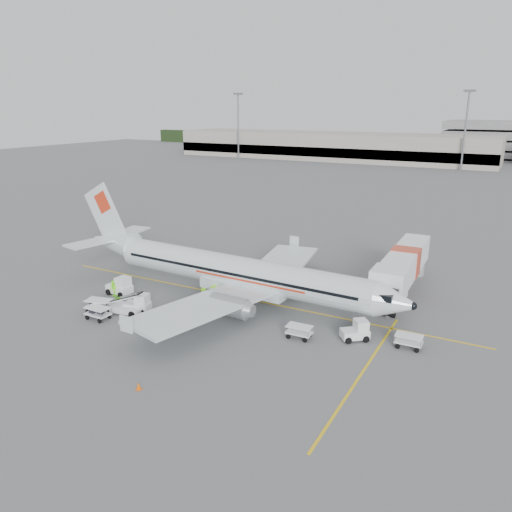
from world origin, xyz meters
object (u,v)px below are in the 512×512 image
(tug_fore, at_px, (355,330))
(jet_bridge, at_px, (404,271))
(tug_aft, at_px, (119,285))
(belt_loader, at_px, (123,299))
(aircraft, at_px, (238,251))
(tug_mid, at_px, (137,303))

(tug_fore, bearing_deg, jet_bridge, 46.90)
(tug_fore, distance_m, tug_aft, 23.53)
(tug_fore, bearing_deg, belt_loader, 154.82)
(tug_fore, height_order, tug_aft, tug_aft)
(jet_bridge, relative_size, tug_aft, 7.15)
(aircraft, relative_size, tug_mid, 15.51)
(tug_aft, bearing_deg, belt_loader, -39.54)
(aircraft, xyz_separation_m, jet_bridge, (13.40, 9.31, -2.58))
(belt_loader, bearing_deg, tug_fore, 6.21)
(tug_mid, height_order, tug_aft, tug_aft)
(aircraft, bearing_deg, belt_loader, -132.25)
(aircraft, height_order, tug_fore, aircraft)
(aircraft, bearing_deg, jet_bridge, 37.37)
(tug_aft, bearing_deg, jet_bridge, 31.78)
(jet_bridge, relative_size, tug_fore, 8.18)
(tug_mid, bearing_deg, jet_bridge, 24.46)
(belt_loader, relative_size, tug_aft, 2.04)
(jet_bridge, height_order, tug_aft, jet_bridge)
(aircraft, height_order, jet_bridge, aircraft)
(jet_bridge, height_order, tug_mid, jet_bridge)
(jet_bridge, height_order, belt_loader, jet_bridge)
(jet_bridge, xyz_separation_m, tug_mid, (-19.92, -16.20, -1.42))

